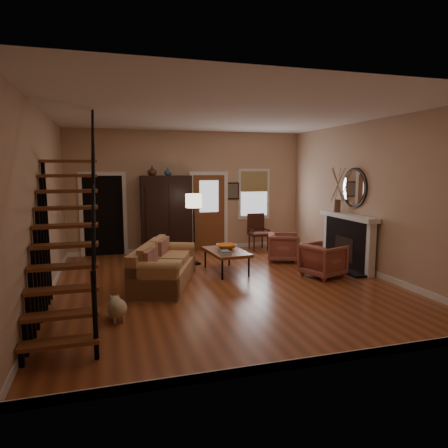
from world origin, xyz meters
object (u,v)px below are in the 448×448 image
object	(u,v)px
coffee_table	(226,261)
armchair_left	(323,260)
side_chair	(258,232)
floor_lamp	(194,229)
sofa	(164,266)
armchair_right	(284,247)
armoire	(166,215)

from	to	relation	value
coffee_table	armchair_left	xyz separation A→B (m)	(1.88, -0.92, 0.11)
side_chair	floor_lamp	bearing A→B (deg)	-151.17
sofa	armchair_right	size ratio (longest dim) A/B	2.75
coffee_table	floor_lamp	distance (m)	1.21
coffee_table	side_chair	world-z (taller)	side_chair
armchair_left	floor_lamp	size ratio (longest dim) A/B	0.46
armchair_right	side_chair	bearing A→B (deg)	27.23
sofa	armchair_left	bearing A→B (deg)	15.32
armoire	side_chair	size ratio (longest dim) A/B	2.06
armoire	coffee_table	size ratio (longest dim) A/B	1.64
floor_lamp	side_chair	world-z (taller)	floor_lamp
sofa	floor_lamp	size ratio (longest dim) A/B	1.24
armchair_right	side_chair	size ratio (longest dim) A/B	0.75
armchair_right	floor_lamp	bearing A→B (deg)	105.30
sofa	coffee_table	distance (m)	1.58
sofa	coffee_table	bearing A→B (deg)	43.57
coffee_table	side_chair	size ratio (longest dim) A/B	1.26
sofa	armchair_right	distance (m)	3.37
sofa	armchair_left	xyz separation A→B (m)	(3.32, -0.30, -0.04)
armchair_right	side_chair	distance (m)	1.44
coffee_table	floor_lamp	size ratio (longest dim) A/B	0.76
armoire	floor_lamp	xyz separation A→B (m)	(0.47, -1.35, -0.20)
armchair_left	side_chair	bearing A→B (deg)	-13.79
floor_lamp	armoire	bearing A→B (deg)	109.05
sofa	armchair_left	size ratio (longest dim) A/B	2.70
armoire	coffee_table	world-z (taller)	armoire
armoire	sofa	distance (m)	2.99
armoire	side_chair	distance (m)	2.61
armchair_left	floor_lamp	distance (m)	3.06
coffee_table	sofa	bearing A→B (deg)	-156.90
sofa	floor_lamp	bearing A→B (deg)	79.40
armchair_right	floor_lamp	distance (m)	2.28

